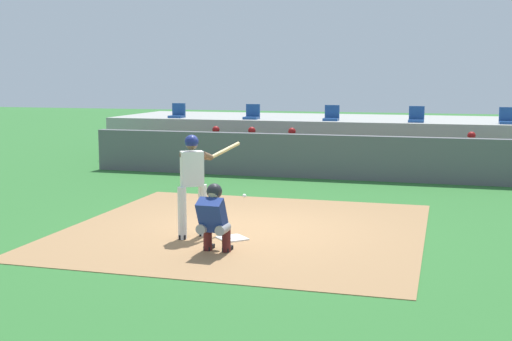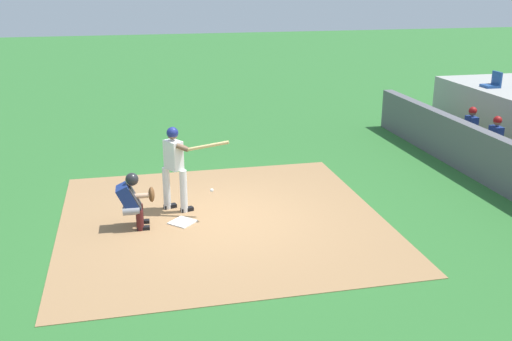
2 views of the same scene
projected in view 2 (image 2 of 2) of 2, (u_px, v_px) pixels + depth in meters
The scene contains 9 objects.
ground_plane at pixel (222, 220), 11.85m from camera, with size 80.00×80.00×0.00m, color #2D6B2D.
dirt_infield at pixel (222, 219), 11.85m from camera, with size 6.40×6.40×0.01m, color #9E754C.
home_plate at pixel (183, 222), 11.68m from camera, with size 0.44×0.44×0.02m, color white.
batter_at_plate at pixel (175, 164), 11.98m from camera, with size 0.78×1.32×1.80m.
catcher_crouched at pixel (134, 198), 11.30m from camera, with size 0.49×1.89×1.13m.
dugout_wall at pixel (511, 170), 13.01m from camera, with size 13.00×0.30×1.20m, color #59595E.
dugout_player_0 at pixel (467, 129), 16.10m from camera, with size 0.49×0.70×1.30m.
dugout_player_1 at pixel (491, 140), 15.06m from camera, with size 0.49×0.70×1.30m.
stadium_seat_0 at pixel (493, 83), 18.12m from camera, with size 0.46×0.46×0.48m.
Camera 2 is at (10.81, -1.72, 4.69)m, focal length 41.17 mm.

